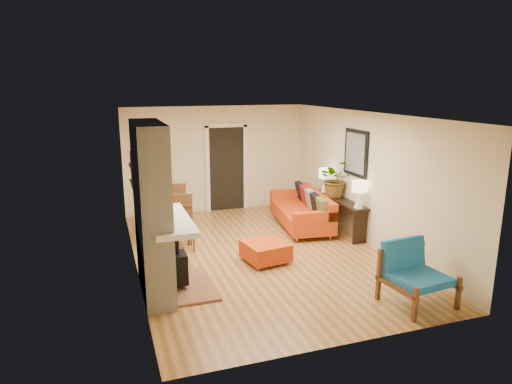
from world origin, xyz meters
The scene contains 10 objects.
room_shell centered at (0.60, 2.63, 1.24)m, with size 6.50×6.50×6.50m.
fireplace centered at (-2.00, -1.00, 1.24)m, with size 1.09×1.68×2.60m.
sofa centered at (1.51, 1.26, 0.37)m, with size 1.20×2.25×0.85m.
ottoman centered at (-0.03, -0.42, 0.21)m, with size 0.83×0.83×0.36m.
blue_chair centered at (1.48, -2.53, 0.49)m, with size 0.95×0.93×0.90m.
dining_table centered at (-1.37, 1.41, 0.68)m, with size 0.88×1.95×1.04m.
console_table centered at (2.07, 0.71, 0.58)m, with size 0.34×1.85×0.72m.
lamp_near centered at (2.07, -0.04, 1.06)m, with size 0.30×0.30×0.54m.
lamp_far centered at (2.07, 1.40, 1.06)m, with size 0.30×0.30×0.54m.
houseplant centered at (2.06, 0.91, 1.13)m, with size 0.73×0.63×0.81m, color #1E5919.
Camera 1 is at (-2.68, -7.64, 3.13)m, focal length 32.00 mm.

